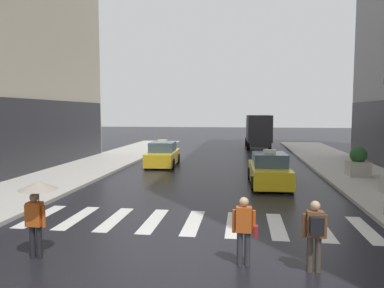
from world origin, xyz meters
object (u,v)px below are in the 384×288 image
(pedestrian_with_umbrella, at_px, (37,198))
(pedestrian_with_handbag, at_px, (244,227))
(taxi_lead, at_px, (269,171))
(pedestrian_with_backpack, at_px, (315,231))
(taxi_second, at_px, (163,155))
(planter_mid_block, at_px, (358,163))
(box_truck, at_px, (258,130))

(pedestrian_with_umbrella, distance_m, pedestrian_with_handbag, 5.11)
(taxi_lead, xyz_separation_m, pedestrian_with_backpack, (0.30, -10.04, 0.25))
(taxi_second, height_order, planter_mid_block, taxi_second)
(taxi_lead, xyz_separation_m, pedestrian_with_handbag, (-1.27, -9.87, 0.21))
(pedestrian_with_backpack, bearing_deg, pedestrian_with_umbrella, -179.25)
(box_truck, height_order, pedestrian_with_umbrella, box_truck)
(pedestrian_with_backpack, xyz_separation_m, pedestrian_with_handbag, (-1.57, 0.17, -0.04))
(pedestrian_with_umbrella, distance_m, planter_mid_block, 17.00)
(box_truck, relative_size, pedestrian_with_backpack, 4.60)
(pedestrian_with_handbag, bearing_deg, pedestrian_with_backpack, -6.23)
(taxi_lead, height_order, box_truck, box_truck)
(taxi_lead, xyz_separation_m, pedestrian_with_umbrella, (-6.34, -10.13, 0.79))
(taxi_lead, distance_m, taxi_second, 8.82)
(box_truck, bearing_deg, pedestrian_with_umbrella, -102.95)
(taxi_lead, xyz_separation_m, planter_mid_block, (4.98, 2.55, 0.15))
(taxi_second, xyz_separation_m, planter_mid_block, (11.67, -3.21, 0.15))
(taxi_lead, height_order, pedestrian_with_handbag, taxi_lead)
(taxi_second, bearing_deg, box_truck, 61.27)
(box_truck, relative_size, pedestrian_with_umbrella, 3.91)
(taxi_second, distance_m, pedestrian_with_backpack, 17.27)
(box_truck, distance_m, planter_mid_block, 16.51)
(taxi_lead, bearing_deg, pedestrian_with_backpack, -88.31)
(pedestrian_with_backpack, bearing_deg, planter_mid_block, 69.58)
(pedestrian_with_umbrella, bearing_deg, pedestrian_with_backpack, 0.75)
(taxi_lead, relative_size, planter_mid_block, 2.87)
(box_truck, distance_m, pedestrian_with_umbrella, 29.18)
(taxi_second, height_order, pedestrian_with_backpack, taxi_second)
(taxi_lead, height_order, pedestrian_with_backpack, taxi_lead)
(taxi_lead, bearing_deg, planter_mid_block, 27.07)
(box_truck, relative_size, planter_mid_block, 4.75)
(pedestrian_with_backpack, bearing_deg, box_truck, 90.20)
(taxi_lead, relative_size, pedestrian_with_backpack, 2.79)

